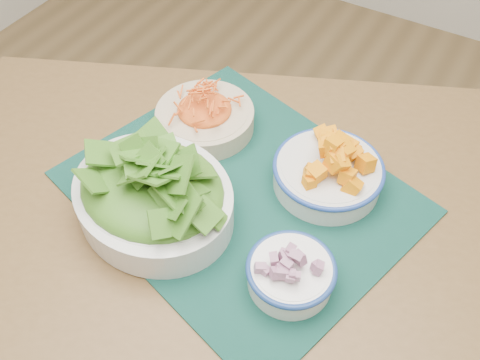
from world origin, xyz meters
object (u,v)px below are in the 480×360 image
at_px(table, 223,240).
at_px(onion_bowl, 291,271).
at_px(placemat, 240,192).
at_px(carrot_bowl, 205,114).
at_px(lettuce_bowl, 152,190).
at_px(squash_bowl, 329,167).

relative_size(table, onion_bowl, 7.92).
bearing_deg(placemat, table, -94.92).
bearing_deg(carrot_bowl, lettuce_bowl, -79.46).
bearing_deg(table, onion_bowl, -49.33).
bearing_deg(squash_bowl, table, -136.69).
height_order(squash_bowl, onion_bowl, squash_bowl).
bearing_deg(table, lettuce_bowl, -163.11).
bearing_deg(lettuce_bowl, onion_bowl, 11.80).
bearing_deg(onion_bowl, lettuce_bowl, 178.43).
xyz_separation_m(lettuce_bowl, onion_bowl, (0.26, -0.01, -0.03)).
distance_m(placemat, carrot_bowl, 0.18).
height_order(carrot_bowl, onion_bowl, carrot_bowl).
distance_m(table, carrot_bowl, 0.24).
bearing_deg(onion_bowl, placemat, 142.99).
xyz_separation_m(table, onion_bowl, (0.17, -0.08, 0.15)).
bearing_deg(placemat, lettuce_bowl, -115.73).
bearing_deg(carrot_bowl, table, -48.84).
height_order(lettuce_bowl, onion_bowl, lettuce_bowl).
height_order(table, placemat, placemat).
xyz_separation_m(placemat, squash_bowl, (0.12, 0.09, 0.05)).
relative_size(table, lettuce_bowl, 3.89).
xyz_separation_m(placemat, lettuce_bowl, (-0.10, -0.11, 0.06)).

